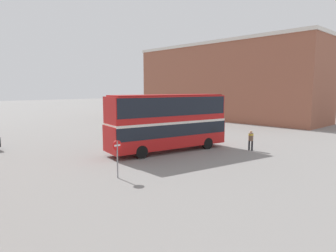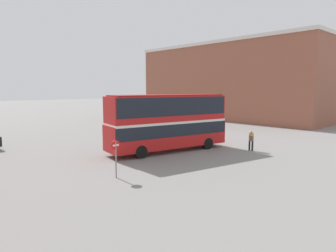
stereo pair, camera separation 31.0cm
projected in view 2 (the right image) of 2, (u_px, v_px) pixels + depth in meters
The scene contains 5 objects.
ground_plane at pixel (152, 152), 24.83m from camera, with size 240.00×240.00×0.00m, color gray.
building_row_right at pixel (227, 82), 51.83m from camera, with size 9.56×33.48×12.85m.
double_decker_bus at pixel (168, 119), 25.01m from camera, with size 10.83×4.45×4.76m.
pedestrian_foreground at pixel (251, 138), 25.39m from camera, with size 0.50×0.50×1.73m.
no_entry_sign at pixel (116, 153), 17.57m from camera, with size 0.59×0.08×2.27m.
Camera 2 is at (-15.62, -18.75, 5.29)m, focal length 32.00 mm.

